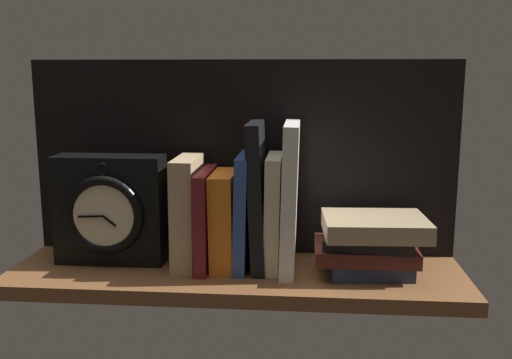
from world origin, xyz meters
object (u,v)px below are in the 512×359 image
book_cream_twain (274,212)px  book_stack_side (369,243)px  book_tan_shortstories (188,212)px  book_black_skeptic (258,196)px  book_maroon_dawkins (206,218)px  book_blue_modern (243,211)px  book_orange_pandolfini (225,220)px  framed_clock (110,210)px  book_white_catcher (290,197)px

book_cream_twain → book_stack_side: (16.74, -1.63, -4.75)cm
book_tan_shortstories → book_black_skeptic: (12.65, 0.00, 3.14)cm
book_black_skeptic → book_cream_twain: 4.01cm
book_maroon_dawkins → book_blue_modern: size_ratio=0.86×
book_tan_shortstories → book_black_skeptic: size_ratio=0.76×
book_orange_pandolfini → framed_clock: (-21.05, -0.05, 1.33)cm
book_blue_modern → book_white_catcher: 8.70cm
book_black_skeptic → book_white_catcher: 5.66cm
book_blue_modern → book_black_skeptic: 3.82cm
book_orange_pandolfini → book_black_skeptic: (5.95, 0.00, 4.46)cm
book_stack_side → book_cream_twain: bearing=174.4°
book_orange_pandolfini → book_cream_twain: bearing=0.0°
book_orange_pandolfini → book_white_catcher: 12.43cm
book_cream_twain → book_stack_side: 17.47cm
book_tan_shortstories → book_cream_twain: book_cream_twain is taller
book_black_skeptic → book_cream_twain: (2.80, 0.00, -2.87)cm
book_cream_twain → book_orange_pandolfini: bearing=180.0°
book_stack_side → book_black_skeptic: bearing=175.2°
book_tan_shortstories → book_maroon_dawkins: (3.33, 0.00, -1.13)cm
book_black_skeptic → book_cream_twain: size_ratio=1.28×
book_tan_shortstories → book_maroon_dawkins: bearing=0.0°
book_tan_shortstories → framed_clock: size_ratio=1.00×
book_tan_shortstories → book_white_catcher: size_ratio=0.76×
book_maroon_dawkins → framed_clock: 17.72cm
book_stack_side → book_tan_shortstories: bearing=177.1°
book_blue_modern → book_cream_twain: bearing=0.0°
book_black_skeptic → book_white_catcher: same height
book_tan_shortstories → book_orange_pandolfini: 6.83cm
book_tan_shortstories → framed_clock: same height
book_white_catcher → book_tan_shortstories: bearing=180.0°
book_black_skeptic → book_white_catcher: (5.66, 0.00, -0.01)cm
book_black_skeptic → book_blue_modern: bearing=180.0°
book_blue_modern → book_stack_side: 22.69cm
book_orange_pandolfini → book_maroon_dawkins: bearing=180.0°
framed_clock → book_maroon_dawkins: bearing=0.2°
book_stack_side → book_orange_pandolfini: bearing=176.3°
book_maroon_dawkins → book_black_skeptic: book_black_skeptic is taller
book_maroon_dawkins → book_black_skeptic: (9.32, 0.00, 4.27)cm
book_black_skeptic → book_stack_side: bearing=-4.8°
book_tan_shortstories → book_stack_side: size_ratio=1.03×
book_maroon_dawkins → book_tan_shortstories: bearing=180.0°
book_tan_shortstories → book_stack_side: book_tan_shortstories is taller
book_maroon_dawkins → book_orange_pandolfini: (3.37, 0.00, -0.18)cm
book_orange_pandolfini → book_cream_twain: (8.75, 0.00, 1.58)cm
book_maroon_dawkins → book_white_catcher: bearing=0.0°
book_black_skeptic → book_stack_side: book_black_skeptic is taller
book_orange_pandolfini → book_blue_modern: 3.75cm
book_white_catcher → framed_clock: bearing=-179.9°
book_blue_modern → book_cream_twain: 5.38cm
book_tan_shortstories → book_orange_pandolfini: size_ratio=1.15×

